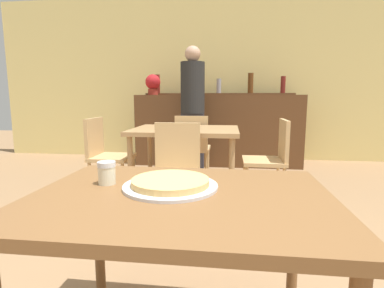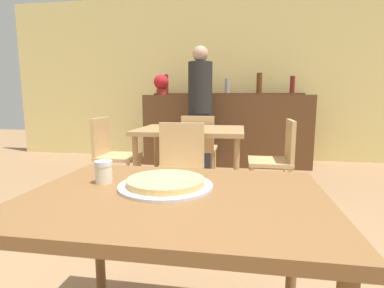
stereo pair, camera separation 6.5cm
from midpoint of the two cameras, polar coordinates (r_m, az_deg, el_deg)
wall_back at (r=5.35m, az=4.93°, el=12.30°), size 8.00×0.05×2.80m
dining_table_near at (r=1.14m, az=-3.77°, el=-13.10°), size 1.10×0.81×0.72m
dining_table_far at (r=2.97m, az=-1.88°, el=1.27°), size 1.04×0.80×0.77m
bar_counter at (r=4.86m, az=4.58°, el=2.70°), size 2.60×0.56×1.11m
bar_back_shelf at (r=4.97m, az=4.78°, el=10.06°), size 2.39×0.24×0.35m
chair_far_side_front at (r=2.44m, az=-3.95°, el=-4.40°), size 0.40×0.40×0.87m
chair_far_side_back at (r=3.56m, az=-0.44°, el=-0.20°), size 0.40×0.40×0.87m
chair_far_side_left at (r=3.23m, az=-16.80°, el=-1.49°), size 0.40×0.40×0.87m
chair_far_side_right at (r=2.99m, az=14.34°, el=-2.22°), size 0.40×0.40×0.87m
pizza_tray at (r=1.19m, az=-5.70°, el=-7.52°), size 0.37×0.37×0.04m
cheese_shaker at (r=1.28m, az=-17.33°, el=-5.24°), size 0.07×0.07×0.09m
person_standing at (r=4.28m, az=-0.31°, el=7.48°), size 0.34×0.34×1.78m
potted_plant at (r=4.94m, az=-7.84°, el=11.35°), size 0.24×0.24×0.33m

